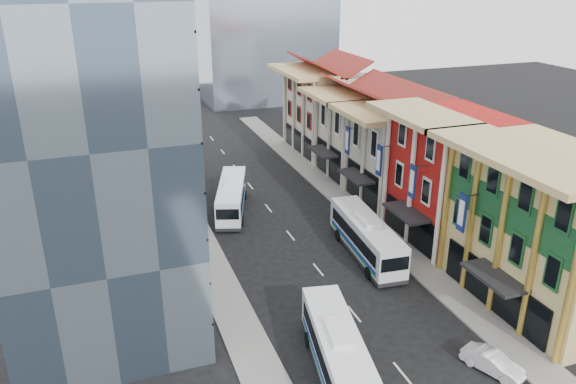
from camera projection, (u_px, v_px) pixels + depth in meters
name	position (u px, v px, depth m)	size (l,w,h in m)	color
ground	(410.00, 383.00, 34.94)	(200.00, 200.00, 0.00)	black
sidewalk_right	(369.00, 222.00, 56.78)	(3.00, 90.00, 0.15)	slate
sidewalk_left	(204.00, 249.00, 51.48)	(3.00, 90.00, 0.15)	slate
shophouse_tan	(547.00, 231.00, 41.44)	(8.00, 14.00, 12.00)	tan
shophouse_red	(451.00, 177.00, 51.92)	(8.00, 10.00, 12.00)	#A91713
shophouse_cream_near	(398.00, 157.00, 60.59)	(8.00, 9.00, 10.00)	beige
shophouse_cream_mid	(361.00, 135.00, 68.46)	(8.00, 9.00, 10.00)	beige
shophouse_cream_far	(327.00, 112.00, 77.44)	(8.00, 12.00, 11.00)	beige
office_tower	(85.00, 102.00, 40.64)	(12.00, 26.00, 30.00)	#405165
office_block_far	(100.00, 128.00, 64.03)	(10.00, 18.00, 14.00)	gray
bus_left_near	(338.00, 353.00, 34.87)	(2.63, 11.24, 3.61)	white
bus_left_far	(232.00, 196.00, 58.88)	(2.56, 10.94, 3.51)	white
bus_right	(366.00, 236.00, 49.73)	(2.76, 11.79, 3.78)	silver
sedan_right	(493.00, 363.00, 35.76)	(1.39, 3.99, 1.32)	silver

